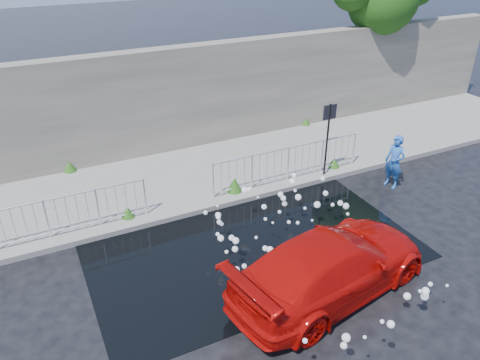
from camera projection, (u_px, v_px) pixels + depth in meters
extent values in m
plane|color=black|center=(251.00, 274.00, 10.86)|extent=(90.00, 90.00, 0.00)
cube|color=slate|center=(179.00, 179.00, 14.76)|extent=(30.00, 4.00, 0.15)
cube|color=slate|center=(202.00, 209.00, 13.18)|extent=(30.00, 0.25, 0.16)
cube|color=#555147|center=(153.00, 102.00, 15.62)|extent=(30.00, 0.60, 3.50)
cube|color=black|center=(250.00, 245.00, 11.84)|extent=(8.00, 5.00, 0.01)
cylinder|color=black|center=(327.00, 143.00, 14.32)|extent=(0.06, 0.06, 2.50)
cube|color=black|center=(330.00, 112.00, 13.84)|extent=(0.45, 0.04, 0.45)
cylinder|color=#332114|center=(372.00, 48.00, 19.97)|extent=(0.36, 0.36, 5.00)
cylinder|color=silver|center=(145.00, 196.00, 12.58)|extent=(0.05, 0.05, 1.10)
cylinder|color=silver|center=(43.00, 201.00, 11.37)|extent=(5.00, 0.04, 0.04)
cylinder|color=silver|center=(50.00, 233.00, 11.83)|extent=(5.00, 0.04, 0.04)
cylinder|color=silver|center=(213.00, 181.00, 13.35)|extent=(0.05, 0.05, 1.10)
cylinder|color=silver|center=(354.00, 148.00, 15.28)|extent=(0.05, 0.05, 1.10)
cylinder|color=silver|center=(289.00, 148.00, 14.07)|extent=(5.00, 0.04, 0.04)
cylinder|color=silver|center=(287.00, 176.00, 14.52)|extent=(5.00, 0.04, 0.04)
cone|color=#1A4311|center=(128.00, 212.00, 12.62)|extent=(0.36, 0.36, 0.32)
cone|color=#1A4311|center=(235.00, 184.00, 13.82)|extent=(0.44, 0.44, 0.45)
cone|color=#1A4311|center=(334.00, 162.00, 15.24)|extent=(0.38, 0.38, 0.33)
cone|color=#1A4311|center=(70.00, 166.00, 14.98)|extent=(0.42, 0.42, 0.34)
cone|color=#1A4311|center=(306.00, 121.00, 18.46)|extent=(0.34, 0.34, 0.29)
sphere|color=white|center=(326.00, 193.00, 12.53)|extent=(0.14, 0.14, 0.14)
sphere|color=white|center=(323.00, 179.00, 12.85)|extent=(0.13, 0.13, 0.13)
sphere|color=white|center=(256.00, 237.00, 11.04)|extent=(0.08, 0.08, 0.08)
sphere|color=white|center=(298.00, 197.00, 12.29)|extent=(0.17, 0.17, 0.17)
sphere|color=white|center=(294.00, 175.00, 12.94)|extent=(0.14, 0.14, 0.14)
sphere|color=white|center=(218.00, 215.00, 11.51)|extent=(0.15, 0.15, 0.15)
sphere|color=white|center=(279.00, 212.00, 11.70)|extent=(0.09, 0.09, 0.09)
sphere|color=white|center=(217.00, 206.00, 11.51)|extent=(0.06, 0.06, 0.06)
sphere|color=white|center=(205.00, 213.00, 11.38)|extent=(0.11, 0.11, 0.11)
sphere|color=white|center=(317.00, 205.00, 12.25)|extent=(0.18, 0.18, 0.18)
sphere|color=white|center=(236.00, 241.00, 10.93)|extent=(0.16, 0.16, 0.16)
sphere|color=white|center=(348.00, 214.00, 11.99)|extent=(0.09, 0.09, 0.09)
sphere|color=white|center=(273.00, 223.00, 11.53)|extent=(0.06, 0.06, 0.06)
sphere|color=white|center=(292.00, 182.00, 12.48)|extent=(0.07, 0.07, 0.07)
sphere|color=white|center=(265.00, 248.00, 10.85)|extent=(0.13, 0.13, 0.13)
sphere|color=white|center=(270.00, 248.00, 10.91)|extent=(0.10, 0.10, 0.10)
sphere|color=white|center=(285.00, 204.00, 12.12)|extent=(0.14, 0.14, 0.14)
sphere|color=white|center=(222.00, 224.00, 11.25)|extent=(0.10, 0.10, 0.10)
sphere|color=white|center=(292.00, 181.00, 12.56)|extent=(0.16, 0.16, 0.16)
sphere|color=white|center=(227.00, 252.00, 10.66)|extent=(0.09, 0.09, 0.09)
sphere|color=white|center=(249.00, 189.00, 12.35)|extent=(0.12, 0.12, 0.12)
sphere|color=white|center=(346.00, 206.00, 12.14)|extent=(0.17, 0.17, 0.17)
sphere|color=white|center=(294.00, 250.00, 11.09)|extent=(0.07, 0.07, 0.07)
sphere|color=white|center=(283.00, 198.00, 11.97)|extent=(0.14, 0.14, 0.14)
sphere|color=white|center=(218.00, 217.00, 11.49)|extent=(0.12, 0.12, 0.12)
sphere|color=white|center=(298.00, 223.00, 11.51)|extent=(0.09, 0.09, 0.09)
sphere|color=white|center=(258.00, 197.00, 12.03)|extent=(0.07, 0.07, 0.07)
sphere|color=white|center=(258.00, 271.00, 10.55)|extent=(0.15, 0.15, 0.15)
sphere|color=white|center=(333.00, 205.00, 12.31)|extent=(0.10, 0.10, 0.10)
sphere|color=white|center=(315.00, 244.00, 11.37)|extent=(0.13, 0.13, 0.13)
sphere|color=white|center=(232.00, 238.00, 10.93)|extent=(0.14, 0.14, 0.14)
sphere|color=white|center=(289.00, 222.00, 11.49)|extent=(0.10, 0.10, 0.10)
sphere|color=white|center=(218.00, 234.00, 10.97)|extent=(0.10, 0.10, 0.10)
sphere|color=white|center=(265.00, 219.00, 11.51)|extent=(0.09, 0.09, 0.09)
sphere|color=white|center=(244.00, 266.00, 10.69)|extent=(0.12, 0.12, 0.12)
sphere|color=white|center=(245.00, 190.00, 12.38)|extent=(0.18, 0.18, 0.18)
sphere|color=white|center=(237.00, 270.00, 10.36)|extent=(0.15, 0.15, 0.15)
sphere|color=white|center=(264.00, 207.00, 11.88)|extent=(0.14, 0.14, 0.14)
sphere|color=white|center=(340.00, 203.00, 12.36)|extent=(0.15, 0.15, 0.15)
sphere|color=white|center=(219.00, 222.00, 11.16)|extent=(0.12, 0.12, 0.12)
sphere|color=white|center=(235.00, 249.00, 10.80)|extent=(0.15, 0.15, 0.15)
sphere|color=white|center=(281.00, 194.00, 12.26)|extent=(0.15, 0.15, 0.15)
sphere|color=white|center=(312.00, 220.00, 11.71)|extent=(0.07, 0.07, 0.07)
sphere|color=white|center=(305.00, 208.00, 11.90)|extent=(0.08, 0.08, 0.08)
sphere|color=white|center=(221.00, 238.00, 10.94)|extent=(0.16, 0.16, 0.16)
sphere|color=white|center=(270.00, 250.00, 10.79)|extent=(0.16, 0.16, 0.16)
sphere|color=white|center=(295.00, 190.00, 12.32)|extent=(0.09, 0.09, 0.09)
sphere|color=white|center=(425.00, 296.00, 9.38)|extent=(0.16, 0.16, 0.16)
sphere|color=white|center=(344.00, 346.00, 7.61)|extent=(0.12, 0.12, 0.12)
sphere|color=white|center=(346.00, 338.00, 8.13)|extent=(0.16, 0.16, 0.16)
sphere|color=white|center=(426.00, 291.00, 9.20)|extent=(0.16, 0.16, 0.16)
sphere|color=white|center=(382.00, 322.00, 8.21)|extent=(0.08, 0.08, 0.08)
sphere|color=white|center=(305.00, 341.00, 7.94)|extent=(0.09, 0.09, 0.09)
sphere|color=white|center=(430.00, 284.00, 9.93)|extent=(0.10, 0.10, 0.10)
sphere|color=white|center=(318.00, 322.00, 9.27)|extent=(0.12, 0.12, 0.12)
sphere|color=white|center=(365.00, 337.00, 7.83)|extent=(0.06, 0.06, 0.06)
sphere|color=white|center=(391.00, 324.00, 8.01)|extent=(0.14, 0.14, 0.14)
sphere|color=white|center=(407.00, 296.00, 9.55)|extent=(0.16, 0.16, 0.16)
sphere|color=white|center=(420.00, 291.00, 9.32)|extent=(0.08, 0.08, 0.08)
sphere|color=white|center=(447.00, 286.00, 9.33)|extent=(0.06, 0.06, 0.06)
sphere|color=white|center=(426.00, 295.00, 9.66)|extent=(0.11, 0.11, 0.11)
imported|color=#B40A07|center=(331.00, 265.00, 10.04)|extent=(5.16, 2.87, 1.41)
imported|color=#235AB1|center=(395.00, 162.00, 14.11)|extent=(0.53, 0.69, 1.67)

